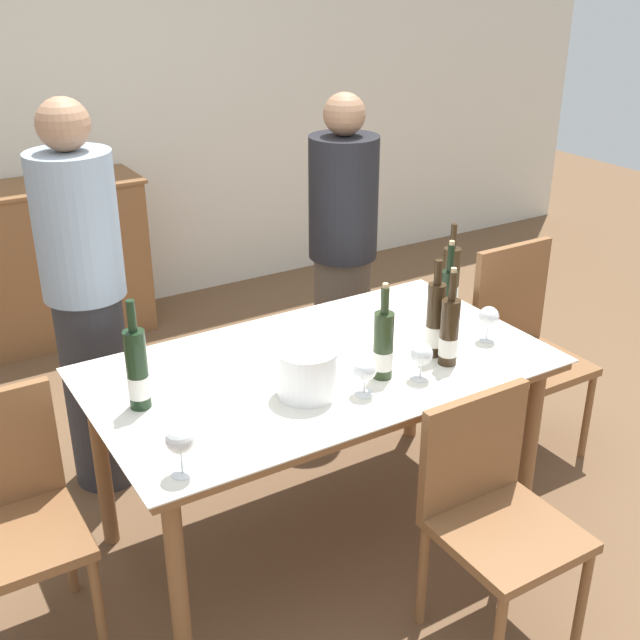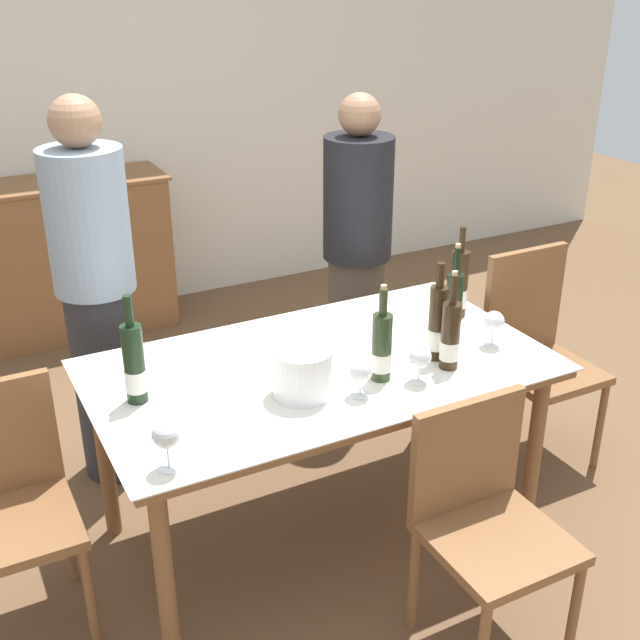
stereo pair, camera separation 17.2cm
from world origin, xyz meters
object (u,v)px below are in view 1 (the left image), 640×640
object	(u,v)px
ice_bucket	(307,371)
wine_bottle_0	(448,301)
person_guest_left	(343,258)
wine_glass_3	(421,355)
chair_right_end	(522,338)
person_host	(87,305)
wine_bottle_3	(450,282)
wine_glass_0	(180,441)
wine_bottle_4	(383,346)
chair_near_front	(492,505)
wine_bottle_5	(449,333)
wine_bottle_2	(137,371)
chair_left_end	(7,509)
sideboard_cabinet	(37,265)
dining_table	(320,382)
wine_bottle_1	(435,321)
wine_glass_1	(365,370)
wine_glass_2	(489,317)

from	to	relation	value
ice_bucket	wine_bottle_0	xyz separation A→B (m)	(0.74, 0.16, 0.03)
wine_bottle_0	person_guest_left	distance (m)	0.86
wine_glass_3	chair_right_end	distance (m)	1.01
person_host	person_guest_left	distance (m)	1.26
wine_bottle_3	wine_glass_0	world-z (taller)	wine_bottle_3
wine_bottle_4	person_host	bearing A→B (deg)	126.85
wine_bottle_4	chair_near_front	bearing A→B (deg)	-80.57
wine_bottle_5	wine_bottle_2	bearing A→B (deg)	164.79
wine_bottle_0	chair_near_front	bearing A→B (deg)	-117.35
wine_bottle_0	wine_bottle_5	bearing A→B (deg)	-128.67
wine_glass_3	chair_right_end	bearing A→B (deg)	22.63
wine_glass_3	chair_left_end	bearing A→B (deg)	165.33
wine_glass_3	sideboard_cabinet	bearing A→B (deg)	105.48
dining_table	person_guest_left	distance (m)	1.06
dining_table	wine_bottle_0	size ratio (longest dim) A/B	4.47
wine_bottle_1	wine_bottle_4	bearing A→B (deg)	-171.03
wine_glass_3	ice_bucket	bearing A→B (deg)	163.97
wine_glass_1	chair_right_end	xyz separation A→B (m)	(1.12, 0.36, -0.31)
sideboard_cabinet	wine_glass_3	distance (m)	2.79
wine_glass_0	wine_glass_3	xyz separation A→B (m)	(0.95, 0.10, -0.02)
wine_glass_2	chair_near_front	distance (m)	0.78
wine_bottle_1	chair_right_end	bearing A→B (deg)	18.55
wine_bottle_3	wine_glass_0	bearing A→B (deg)	-160.42
person_host	chair_left_end	bearing A→B (deg)	-125.38
sideboard_cabinet	wine_bottle_5	world-z (taller)	wine_bottle_5
dining_table	person_guest_left	bearing A→B (deg)	52.62
chair_near_front	chair_left_end	distance (m)	1.58
wine_bottle_3	wine_glass_1	distance (m)	0.80
wine_glass_0	chair_near_front	xyz separation A→B (m)	(0.92, -0.33, -0.38)
dining_table	person_host	world-z (taller)	person_host
wine_bottle_0	wine_glass_2	bearing A→B (deg)	-65.61
chair_right_end	wine_bottle_3	bearing A→B (deg)	175.27
person_host	wine_glass_1	bearing A→B (deg)	-59.72
chair_right_end	person_host	distance (m)	1.92
wine_bottle_1	chair_right_end	distance (m)	0.85
wine_bottle_4	wine_glass_2	bearing A→B (deg)	2.99
dining_table	chair_near_front	distance (m)	0.77
wine_glass_0	wine_glass_1	world-z (taller)	wine_glass_0
wine_glass_3	chair_left_end	distance (m)	1.47
dining_table	chair_left_end	world-z (taller)	chair_left_end
sideboard_cabinet	chair_left_end	world-z (taller)	sideboard_cabinet
sideboard_cabinet	wine_bottle_2	xyz separation A→B (m)	(-0.18, -2.32, 0.42)
wine_bottle_3	chair_left_end	xyz separation A→B (m)	(-1.85, -0.04, -0.39)
chair_right_end	wine_bottle_1	bearing A→B (deg)	-161.45
dining_table	wine_glass_2	size ratio (longest dim) A/B	11.79
chair_near_front	wine_bottle_3	bearing A→B (deg)	59.80
wine_bottle_5	sideboard_cabinet	bearing A→B (deg)	108.88
wine_bottle_5	chair_left_end	size ratio (longest dim) A/B	0.43
chair_right_end	wine_glass_3	bearing A→B (deg)	-157.37
wine_bottle_0	ice_bucket	bearing A→B (deg)	-168.15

